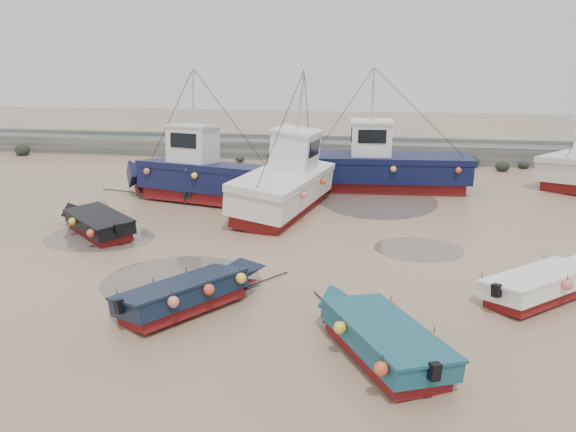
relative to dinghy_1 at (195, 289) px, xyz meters
name	(u,v)px	position (x,y,z in m)	size (l,w,h in m)	color
ground	(304,277)	(2.64, 2.80, -0.55)	(120.00, 120.00, 0.00)	tan
seawall	(352,151)	(2.69, 24.79, 0.08)	(60.00, 4.92, 1.50)	gray
puddle_a	(182,281)	(-1.06, 1.79, -0.55)	(4.98, 4.98, 0.01)	#5B5048
puddle_b	(418,249)	(6.32, 6.18, -0.55)	(3.21, 3.21, 0.01)	#5B5048
puddle_c	(99,238)	(-5.75, 5.43, -0.55)	(4.31, 4.31, 0.01)	#5B5048
puddle_d	(378,200)	(4.75, 13.40, -0.55)	(5.68, 5.68, 0.01)	#5B5048
dinghy_1	(195,289)	(0.00, 0.00, 0.00)	(3.95, 5.21, 1.43)	maroon
dinghy_2	(376,330)	(4.96, -1.60, 0.00)	(3.70, 5.47, 1.43)	maroon
dinghy_3	(549,280)	(9.77, 2.40, 0.00)	(4.87, 4.55, 1.43)	maroon
dinghy_4	(96,219)	(-6.15, 6.04, 0.00)	(5.01, 4.51, 1.43)	maroon
cabin_boat_0	(197,173)	(-3.91, 11.79, 0.79)	(9.95, 4.27, 6.22)	maroon
cabin_boat_1	(286,181)	(0.61, 10.91, 0.78)	(4.03, 10.56, 6.22)	maroon
cabin_boat_2	(379,165)	(4.66, 15.77, 0.75)	(11.32, 3.75, 6.22)	maroon
person	(188,205)	(-4.10, 10.89, -0.55)	(0.66, 0.43, 1.82)	#1A2138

